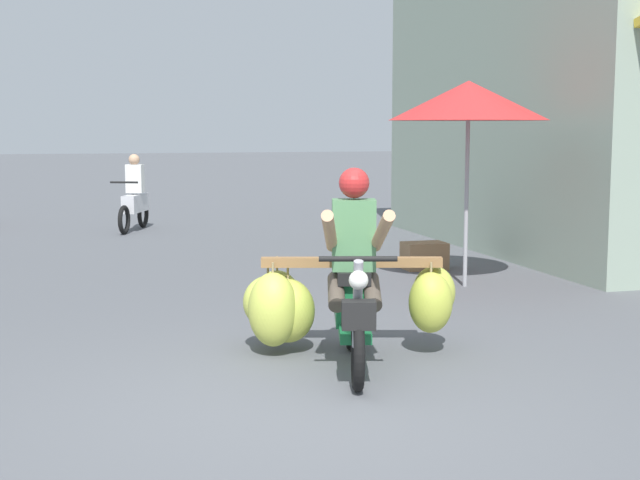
# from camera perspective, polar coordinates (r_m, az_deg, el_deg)

# --- Properties ---
(ground_plane) EXTENTS (120.00, 120.00, 0.00)m
(ground_plane) POSITION_cam_1_polar(r_m,az_deg,el_deg) (6.16, -1.66, -10.70)
(ground_plane) COLOR #56595E
(motorbike_main_loaded) EXTENTS (1.81, 1.98, 1.58)m
(motorbike_main_loaded) POSITION_cam_1_polar(r_m,az_deg,el_deg) (7.38, 0.54, -3.63)
(motorbike_main_loaded) COLOR black
(motorbike_main_loaded) RESTS_ON ground
(motorbike_distant_ahead_left) EXTENTS (0.76, 1.54, 1.40)m
(motorbike_distant_ahead_left) POSITION_cam_1_polar(r_m,az_deg,el_deg) (16.77, -11.70, 2.53)
(motorbike_distant_ahead_left) COLOR black
(motorbike_distant_ahead_left) RESTS_ON ground
(shopfront_building) EXTENTS (4.19, 7.76, 4.29)m
(shopfront_building) POSITION_cam_1_polar(r_m,az_deg,el_deg) (14.88, 17.19, 7.87)
(shopfront_building) COLOR gray
(shopfront_building) RESTS_ON ground
(market_umbrella_near_shop) EXTENTS (1.87, 1.87, 2.43)m
(market_umbrella_near_shop) POSITION_cam_1_polar(r_m,az_deg,el_deg) (10.70, 9.42, 8.72)
(market_umbrella_near_shop) COLOR #99999E
(market_umbrella_near_shop) RESTS_ON ground
(produce_crate) EXTENTS (0.56, 0.40, 0.36)m
(produce_crate) POSITION_cam_1_polar(r_m,az_deg,el_deg) (12.07, 6.65, -1.00)
(produce_crate) COLOR olive
(produce_crate) RESTS_ON ground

